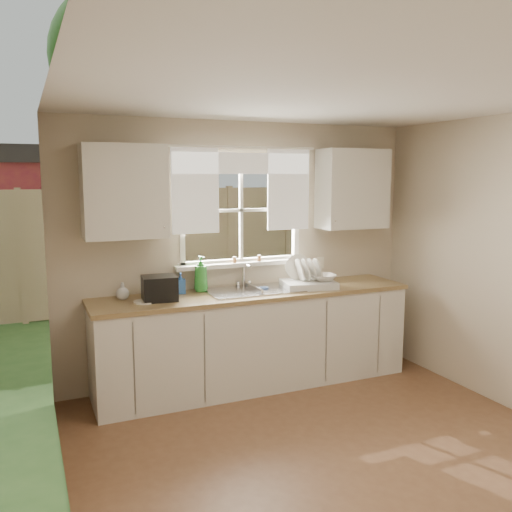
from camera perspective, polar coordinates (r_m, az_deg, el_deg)
name	(u,v)px	position (r m, az deg, el deg)	size (l,w,h in m)	color
ground	(352,470)	(4.01, 10.10, -21.33)	(4.00, 4.00, 0.00)	brown
room_walls	(363,294)	(3.51, 11.21, -3.99)	(3.62, 4.02, 2.50)	beige
ceiling	(363,91)	(3.53, 11.20, 16.71)	(3.60, 4.00, 0.02)	silver
window	(242,227)	(5.29, -1.51, 3.04)	(1.38, 0.16, 1.06)	white
curtains	(244,181)	(5.22, -1.32, 7.90)	(1.50, 0.03, 0.81)	white
base_cabinets	(255,340)	(5.20, -0.13, -8.87)	(3.00, 0.62, 0.87)	silver
countertop	(255,293)	(5.09, -0.13, -3.97)	(3.04, 0.65, 0.04)	olive
upper_cabinet_left	(124,192)	(4.78, -13.71, 6.61)	(0.70, 0.33, 0.80)	silver
upper_cabinet_right	(353,189)	(5.65, 10.13, 6.96)	(0.70, 0.33, 0.80)	silver
wall_outlet	(320,263)	(5.71, 6.78, -0.72)	(0.08, 0.01, 0.12)	beige
sill_jars	(247,259)	(5.28, -0.95, -0.31)	(0.30, 0.04, 0.06)	brown
backyard	(150,102)	(11.67, -11.07, 15.58)	(20.00, 10.00, 6.13)	#335421
sink	(253,298)	(5.13, -0.27, -4.47)	(0.88, 0.52, 0.40)	#B7B7BC
dish_rack	(308,281)	(5.27, 5.50, -2.60)	(0.55, 0.46, 0.31)	silver
bowl	(323,278)	(5.29, 7.09, -2.26)	(0.25, 0.25, 0.06)	beige
soap_bottle_a	(201,274)	(5.08, -5.83, -1.87)	(0.13, 0.13, 0.33)	green
soap_bottle_b	(181,283)	(5.03, -7.95, -2.84)	(0.09, 0.09, 0.19)	blue
soap_bottle_c	(123,291)	(4.89, -13.87, -3.60)	(0.12, 0.12, 0.15)	#C2B59F
saucer	(145,302)	(4.75, -11.62, -4.73)	(0.20, 0.20, 0.01)	white
cup	(164,296)	(4.76, -9.68, -4.14)	(0.12, 0.12, 0.09)	white
black_appliance	(159,288)	(4.78, -10.13, -3.35)	(0.29, 0.25, 0.21)	black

